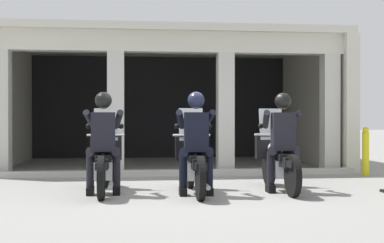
# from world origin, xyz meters

# --- Properties ---
(ground_plane) EXTENTS (80.00, 80.00, 0.00)m
(ground_plane) POSITION_xyz_m (0.00, 3.00, 0.00)
(ground_plane) COLOR gray
(station_building) EXTENTS (8.14, 5.24, 3.19)m
(station_building) POSITION_xyz_m (-0.15, 5.53, 2.00)
(station_building) COLOR black
(station_building) RESTS_ON ground
(kerb_strip) EXTENTS (7.64, 0.24, 0.12)m
(kerb_strip) POSITION_xyz_m (-0.15, 2.42, 0.06)
(kerb_strip) COLOR #B7B5AD
(kerb_strip) RESTS_ON ground
(motorcycle_left) EXTENTS (0.62, 2.04, 1.35)m
(motorcycle_left) POSITION_xyz_m (-1.41, 0.14, 0.50)
(motorcycle_left) COLOR black
(motorcycle_left) RESTS_ON ground
(police_officer_left) EXTENTS (0.63, 0.61, 1.58)m
(police_officer_left) POSITION_xyz_m (-1.41, -0.15, 0.94)
(police_officer_left) COLOR black
(police_officer_left) RESTS_ON ground
(motorcycle_center) EXTENTS (0.62, 2.04, 1.35)m
(motorcycle_center) POSITION_xyz_m (0.00, -0.07, 0.50)
(motorcycle_center) COLOR black
(motorcycle_center) RESTS_ON ground
(police_officer_center) EXTENTS (0.63, 0.61, 1.58)m
(police_officer_center) POSITION_xyz_m (0.00, -0.36, 0.94)
(police_officer_center) COLOR black
(police_officer_center) RESTS_ON ground
(motorcycle_right) EXTENTS (0.62, 2.04, 1.35)m
(motorcycle_right) POSITION_xyz_m (1.41, 0.10, 0.50)
(motorcycle_right) COLOR black
(motorcycle_right) RESTS_ON ground
(police_officer_right) EXTENTS (0.63, 0.61, 1.58)m
(police_officer_right) POSITION_xyz_m (1.41, -0.18, 0.94)
(police_officer_right) COLOR black
(police_officer_right) RESTS_ON ground
(bollard_kerbside) EXTENTS (0.14, 0.14, 1.01)m
(bollard_kerbside) POSITION_xyz_m (3.77, 1.98, 0.50)
(bollard_kerbside) COLOR yellow
(bollard_kerbside) RESTS_ON ground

